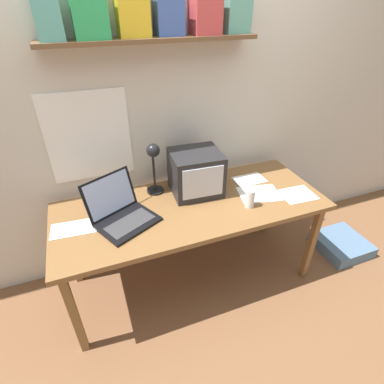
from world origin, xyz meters
TOP-DOWN VIEW (x-y plane):
  - ground_plane at (0.00, 0.00)m, footprint 12.00×12.00m
  - back_wall at (-0.01, 0.45)m, footprint 5.60×0.24m
  - corner_desk at (0.00, 0.00)m, footprint 1.83×0.72m
  - crt_monitor at (0.08, 0.15)m, footprint 0.36×0.33m
  - laptop at (-0.47, 0.01)m, footprint 0.46×0.45m
  - desk_lamp at (-0.19, 0.21)m, footprint 0.12×0.16m
  - juice_glass at (0.35, -0.16)m, footprint 0.06×0.06m
  - loose_paper_near_laptop at (0.74, -0.16)m, footprint 0.25×0.20m
  - printed_handout at (0.53, 0.14)m, footprint 0.24×0.16m
  - loose_paper_near_monitor at (-0.76, 0.02)m, footprint 0.28×0.17m
  - open_notebook at (0.49, -0.05)m, footprint 0.32×0.27m
  - floor_cushion at (1.36, -0.17)m, footprint 0.40×0.40m

SIDE VIEW (x-z plane):
  - ground_plane at x=0.00m, z-range 0.00..0.00m
  - floor_cushion at x=1.36m, z-range 0.00..0.11m
  - corner_desk at x=0.00m, z-range 0.31..1.03m
  - loose_paper_near_laptop at x=0.74m, z-range 0.72..0.73m
  - printed_handout at x=0.53m, z-range 0.72..0.73m
  - loose_paper_near_monitor at x=-0.76m, z-range 0.72..0.73m
  - open_notebook at x=0.49m, z-range 0.72..0.73m
  - juice_glass at x=0.35m, z-range 0.72..0.84m
  - laptop at x=-0.47m, z-range 0.66..0.93m
  - crt_monitor at x=0.08m, z-range 0.72..1.03m
  - desk_lamp at x=-0.19m, z-range 0.79..1.18m
  - back_wall at x=-0.01m, z-range 0.02..2.62m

